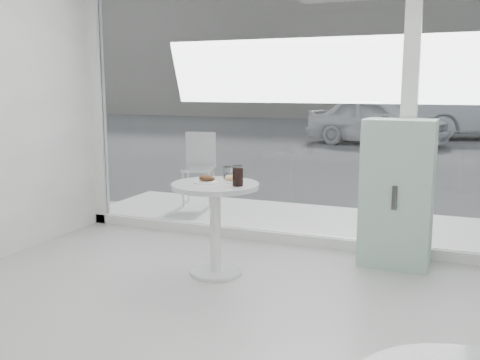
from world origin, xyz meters
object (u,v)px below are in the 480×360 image
at_px(water_tumbler_b, 229,174).
at_px(cola_glass, 238,176).
at_px(patio_chair, 200,163).
at_px(plate_fritter, 207,180).
at_px(plate_donut, 232,179).
at_px(water_tumbler_a, 227,174).
at_px(mint_cabinet, 397,193).
at_px(car_white, 377,121).
at_px(main_table, 215,210).

height_order(water_tumbler_b, cola_glass, cola_glass).
bearing_deg(patio_chair, plate_fritter, -78.45).
height_order(plate_donut, water_tumbler_a, water_tumbler_a).
height_order(mint_cabinet, plate_fritter, mint_cabinet).
distance_m(car_white, cola_glass, 10.98).
bearing_deg(car_white, water_tumbler_b, -167.24).
height_order(mint_cabinet, water_tumbler_b, mint_cabinet).
xyz_separation_m(car_white, plate_donut, (0.29, -10.80, 0.15)).
bearing_deg(main_table, water_tumbler_b, 76.28).
distance_m(mint_cabinet, cola_glass, 1.44).
xyz_separation_m(car_white, plate_fritter, (0.12, -10.94, 0.16)).
distance_m(car_white, water_tumbler_a, 10.76).
relative_size(patio_chair, car_white, 0.25).
relative_size(car_white, plate_donut, 17.43).
bearing_deg(water_tumbler_b, plate_donut, -48.35).
bearing_deg(water_tumbler_a, water_tumbler_b, 32.46).
bearing_deg(water_tumbler_b, car_white, 91.26).
bearing_deg(car_white, main_table, -167.50).
bearing_deg(plate_donut, cola_glass, -54.61).
bearing_deg(plate_fritter, water_tumbler_b, 58.16).
bearing_deg(plate_fritter, patio_chair, 117.66).
height_order(car_white, plate_donut, car_white).
xyz_separation_m(car_white, cola_glass, (0.41, -10.97, 0.21)).
bearing_deg(patio_chair, cola_glass, -73.35).
xyz_separation_m(patio_chair, water_tumbler_a, (1.29, -2.07, 0.25)).
bearing_deg(cola_glass, water_tumbler_a, 130.25).
distance_m(car_white, water_tumbler_b, 10.75).
height_order(main_table, mint_cabinet, mint_cabinet).
height_order(plate_fritter, cola_glass, cola_glass).
distance_m(plate_fritter, water_tumbler_a, 0.21).
relative_size(main_table, plate_fritter, 3.69).
bearing_deg(water_tumbler_b, mint_cabinet, 25.22).
bearing_deg(mint_cabinet, main_table, -147.22).
relative_size(plate_fritter, plate_donut, 0.97).
bearing_deg(water_tumbler_a, plate_donut, -37.88).
relative_size(mint_cabinet, plate_donut, 5.95).
xyz_separation_m(patio_chair, plate_donut, (1.35, -2.12, 0.22)).
bearing_deg(car_white, patio_chair, -175.47).
relative_size(mint_cabinet, water_tumbler_a, 10.94).
bearing_deg(plate_fritter, car_white, 90.61).
distance_m(patio_chair, water_tumbler_b, 2.44).
xyz_separation_m(patio_chair, water_tumbler_b, (1.30, -2.06, 0.25)).
bearing_deg(car_white, cola_glass, -166.38).
bearing_deg(water_tumbler_a, cola_glass, -49.75).
distance_m(water_tumbler_a, cola_glass, 0.28).
relative_size(plate_fritter, cola_glass, 1.28).
distance_m(mint_cabinet, plate_fritter, 1.65).
distance_m(patio_chair, water_tumbler_a, 2.44).
bearing_deg(car_white, plate_fritter, -167.89).
height_order(car_white, plate_fritter, car_white).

